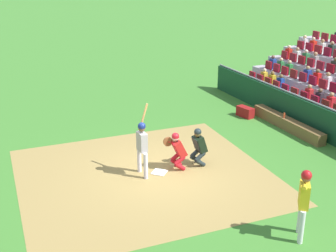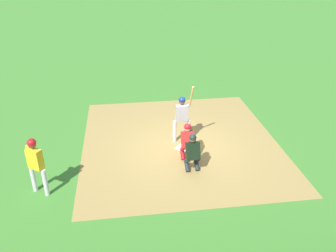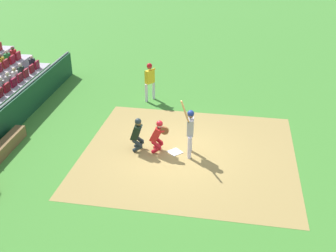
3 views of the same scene
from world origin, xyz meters
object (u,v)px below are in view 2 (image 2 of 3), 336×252
object	(u,v)px
home_plate_marker	(183,148)
home_plate_umpire	(193,151)
batter_at_plate	(182,114)
on_deck_batter	(35,161)
catcher_crouching	(188,139)

from	to	relation	value
home_plate_marker	home_plate_umpire	world-z (taller)	home_plate_umpire
home_plate_marker	batter_at_plate	distance (m)	1.20
home_plate_marker	on_deck_batter	bearing A→B (deg)	-159.67
batter_at_plate	catcher_crouching	size ratio (longest dim) A/B	1.75
home_plate_marker	on_deck_batter	distance (m)	5.06
batter_at_plate	home_plate_umpire	bearing A→B (deg)	-92.49
batter_at_plate	home_plate_marker	bearing A→B (deg)	-98.14
on_deck_batter	batter_at_plate	bearing A→B (deg)	25.57
catcher_crouching	on_deck_batter	xyz separation A→B (m)	(-4.65, -1.09, 0.40)
on_deck_batter	home_plate_marker	bearing A→B (deg)	20.33
catcher_crouching	on_deck_batter	distance (m)	4.79
batter_at_plate	catcher_crouching	distance (m)	1.22
home_plate_marker	catcher_crouching	xyz separation A→B (m)	(0.02, -0.62, 0.70)
home_plate_umpire	on_deck_batter	distance (m)	4.65
home_plate_marker	batter_at_plate	xyz separation A→B (m)	(0.08, 0.54, 1.07)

